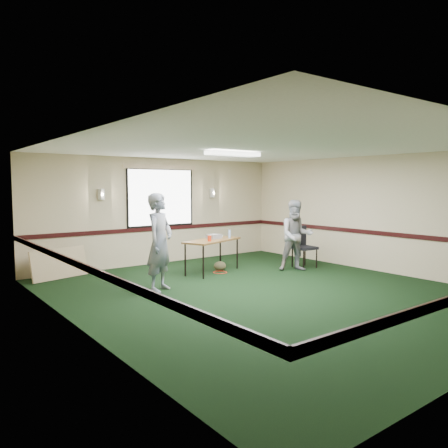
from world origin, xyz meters
TOP-DOWN VIEW (x-y plane):
  - ground at (0.00, 0.00)m, footprint 8.00×8.00m
  - room_shell at (0.00, 2.12)m, footprint 8.00×8.02m
  - folding_table at (0.32, 2.16)m, footprint 1.65×1.10m
  - projector at (0.45, 2.29)m, footprint 0.35×0.31m
  - game_console at (0.73, 2.50)m, footprint 0.20×0.17m
  - red_cup at (0.09, 1.95)m, footprint 0.08×0.08m
  - water_bottle at (0.82, 2.16)m, footprint 0.06×0.06m
  - duffel_bag at (0.57, 2.21)m, footprint 0.35×0.28m
  - cable_coil at (0.43, 2.02)m, footprint 0.38×0.38m
  - folded_table at (-2.70, 3.60)m, footprint 1.29×0.50m
  - conference_chair at (2.46, 1.38)m, footprint 0.54×0.56m
  - person_left at (-1.51, 1.32)m, footprint 0.81×0.74m
  - person_right at (2.02, 1.15)m, footprint 1.02×0.96m

SIDE VIEW (x-z plane):
  - ground at x=0.00m, z-range 0.00..0.00m
  - cable_coil at x=0.43m, z-range 0.00..0.02m
  - duffel_bag at x=0.57m, z-range 0.00..0.22m
  - folded_table at x=-2.70m, z-range 0.00..0.66m
  - conference_chair at x=2.46m, z-range 0.09..1.09m
  - folding_table at x=0.32m, z-range 0.33..1.09m
  - game_console at x=0.73m, z-range 0.76..0.81m
  - projector at x=0.45m, z-range 0.76..0.87m
  - red_cup at x=0.09m, z-range 0.76..0.89m
  - person_right at x=2.02m, z-range 0.00..1.67m
  - water_bottle at x=0.82m, z-range 0.76..0.96m
  - person_left at x=-1.51m, z-range 0.00..1.86m
  - room_shell at x=0.00m, z-range -2.42..5.58m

